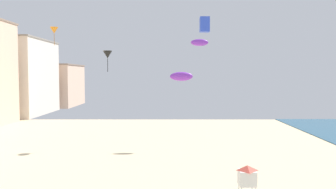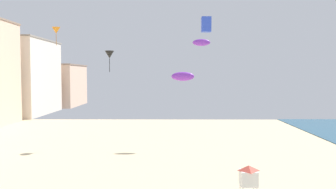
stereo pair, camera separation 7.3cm
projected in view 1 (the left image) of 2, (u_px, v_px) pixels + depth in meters
The scene contains 8 objects.
boardwalk_hotel_far at pixel (14, 77), 75.84m from camera, with size 14.59×19.08×16.11m.
boardwalk_hotel_distant at pixel (47, 85), 96.04m from camera, with size 17.76×17.92×11.27m.
lifeguard_stand at pixel (249, 176), 23.49m from camera, with size 1.10×1.10×2.55m.
kite_orange_delta at pixel (56, 30), 39.28m from camera, with size 0.89×0.89×2.03m.
kite_purple_parafoil at pixel (183, 76), 28.40m from camera, with size 1.86×0.52×0.72m.
kite_blue_box at pixel (206, 25), 28.44m from camera, with size 0.77×0.77×1.21m.
kite_black_delta at pixel (109, 55), 43.45m from camera, with size 1.15×1.15×2.60m.
kite_purple_parafoil_2 at pixel (201, 42), 44.23m from camera, with size 2.22×0.62×0.86m.
Camera 1 is at (1.95, -6.52, 8.63)m, focal length 37.61 mm.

